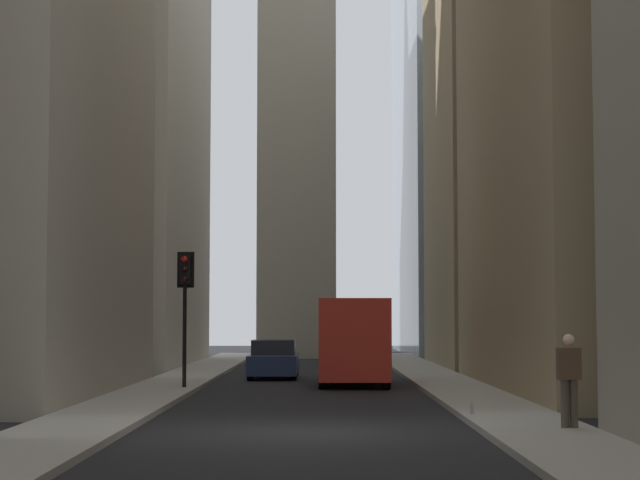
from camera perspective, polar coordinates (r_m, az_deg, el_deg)
The scene contains 11 objects.
ground_plane at distance 22.21m, azimuth -0.83°, elevation -9.75°, with size 135.00×135.00×0.00m, color black.
sidewalk_right at distance 22.72m, azimuth -12.41°, elevation -9.35°, with size 90.00×2.20×0.14m, color #A8A399.
sidewalk_left at distance 22.60m, azimuth 10.82°, elevation -9.40°, with size 90.00×2.20×0.14m, color #A8A399.
building_left_far at distance 52.01m, azimuth 11.43°, elevation 4.13°, with size 12.70×10.00×18.98m.
building_right_far at distance 54.31m, azimuth -11.78°, elevation 10.23°, with size 17.03×10.50×30.94m.
church_spire at distance 65.32m, azimuth -1.16°, elevation 9.32°, with size 4.80×4.80×33.02m.
delivery_truck at distance 37.79m, azimuth 1.65°, elevation -5.14°, with size 6.46×2.25×2.84m.
sedan_navy at distance 41.80m, azimuth -2.37°, elevation -6.12°, with size 4.30×1.78×1.42m.
traffic_light_midblock at distance 34.35m, azimuth -6.88°, elevation -2.40°, with size 0.43×0.52×4.11m.
pedestrian at distance 22.13m, azimuth 12.53°, elevation -6.78°, with size 0.26×0.44×1.78m.
discarded_bottle at distance 24.95m, azimuth 7.74°, elevation -8.50°, with size 0.07×0.07×0.27m.
Camera 1 is at (-22.10, -0.31, 2.24)m, focal length 62.98 mm.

